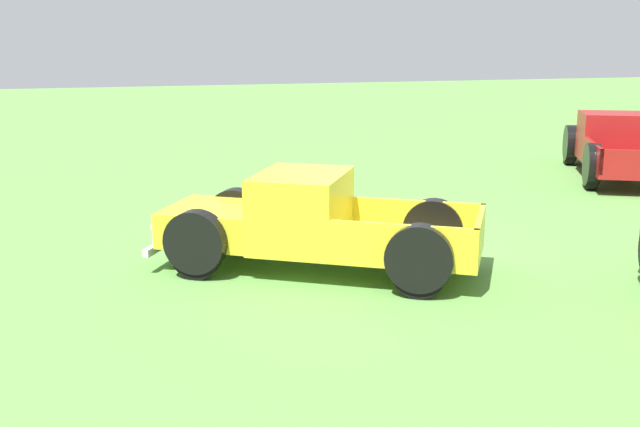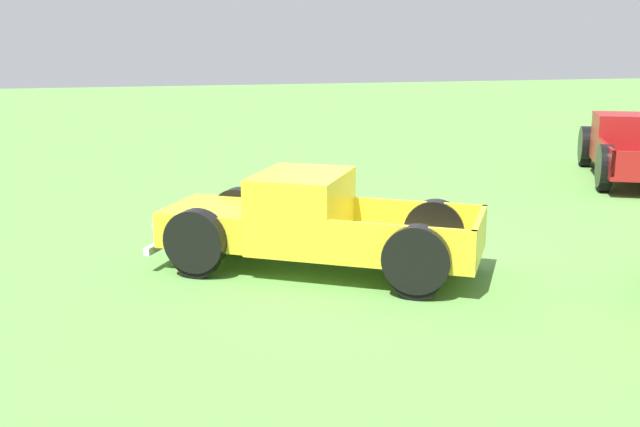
% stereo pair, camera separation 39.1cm
% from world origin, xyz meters
% --- Properties ---
extents(ground_plane, '(80.00, 80.00, 0.00)m').
position_xyz_m(ground_plane, '(0.00, 0.00, 0.00)').
color(ground_plane, '#5B9342').
extents(pickup_truck_foreground, '(3.95, 5.11, 1.50)m').
position_xyz_m(pickup_truck_foreground, '(0.52, -1.04, 0.72)').
color(pickup_truck_foreground, yellow).
rests_on(pickup_truck_foreground, ground_plane).
extents(pickup_truck_behind_right, '(5.42, 3.81, 1.57)m').
position_xyz_m(pickup_truck_behind_right, '(-5.06, 8.56, 0.75)').
color(pickup_truck_behind_right, maroon).
rests_on(pickup_truck_behind_right, ground_plane).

